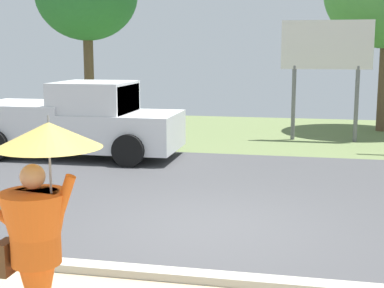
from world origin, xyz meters
TOP-DOWN VIEW (x-y plane):
  - ground_plane at (0.00, 2.95)m, footprint 40.00×22.00m
  - monk_pedestrian at (-0.81, -3.73)m, footprint 1.03×0.91m
  - pickup_truck at (-4.20, 4.98)m, footprint 5.20×2.28m
  - roadside_billboard at (1.94, 8.71)m, footprint 2.60×0.12m

SIDE VIEW (x-z plane):
  - ground_plane at x=0.00m, z-range -0.15..0.05m
  - pickup_truck at x=-4.20m, z-range -0.07..1.81m
  - monk_pedestrian at x=-0.81m, z-range 0.00..2.13m
  - roadside_billboard at x=1.94m, z-range 0.80..4.30m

